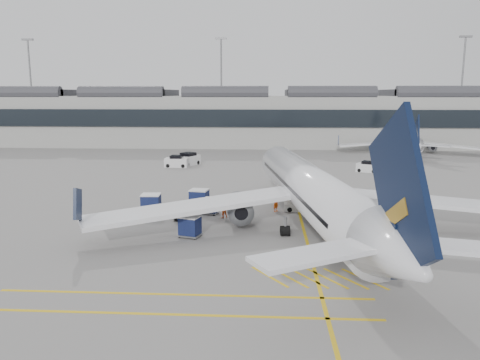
# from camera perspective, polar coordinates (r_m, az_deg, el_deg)

# --- Properties ---
(ground) EXTENTS (220.00, 220.00, 0.00)m
(ground) POSITION_cam_1_polar(r_m,az_deg,el_deg) (37.78, -7.21, -7.38)
(ground) COLOR gray
(ground) RESTS_ON ground
(terminal) EXTENTS (200.00, 20.45, 12.40)m
(terminal) POSITION_cam_1_polar(r_m,az_deg,el_deg) (107.60, -0.32, 7.63)
(terminal) COLOR #9E9E99
(terminal) RESTS_ON ground
(light_masts) EXTENTS (113.00, 0.60, 25.45)m
(light_masts) POSITION_cam_1_polar(r_m,az_deg,el_deg) (121.66, -0.70, 11.89)
(light_masts) COLOR slate
(light_masts) RESTS_ON ground
(apron_markings) EXTENTS (0.25, 60.00, 0.01)m
(apron_markings) POSITION_cam_1_polar(r_m,az_deg,el_deg) (46.89, 7.19, -3.83)
(apron_markings) COLOR gold
(apron_markings) RESTS_ON ground
(airliner_main) EXTENTS (38.05, 41.86, 11.18)m
(airliner_main) POSITION_cam_1_polar(r_m,az_deg,el_deg) (40.53, 8.76, -1.38)
(airliner_main) COLOR silver
(airliner_main) RESTS_ON ground
(airliner_far) EXTENTS (27.29, 30.08, 8.07)m
(airliner_far) POSITION_cam_1_polar(r_m,az_deg,el_deg) (97.80, 19.90, 4.50)
(airliner_far) COLOR silver
(airliner_far) RESTS_ON ground
(belt_loader) EXTENTS (4.91, 1.72, 2.01)m
(belt_loader) POSITION_cam_1_polar(r_m,az_deg,el_deg) (47.28, 7.72, -2.99)
(belt_loader) COLOR silver
(belt_loader) RESTS_ON ground
(baggage_cart_a) EXTENTS (2.13, 1.86, 2.01)m
(baggage_cart_a) POSITION_cam_1_polar(r_m,az_deg,el_deg) (47.53, -5.00, -2.26)
(baggage_cart_a) COLOR gray
(baggage_cart_a) RESTS_ON ground
(baggage_cart_b) EXTENTS (1.80, 1.63, 1.58)m
(baggage_cart_b) POSITION_cam_1_polar(r_m,az_deg,el_deg) (45.49, -3.63, -3.12)
(baggage_cart_b) COLOR gray
(baggage_cart_b) RESTS_ON ground
(baggage_cart_c) EXTENTS (1.98, 1.65, 2.01)m
(baggage_cart_c) POSITION_cam_1_polar(r_m,az_deg,el_deg) (45.99, -10.79, -2.84)
(baggage_cart_c) COLOR gray
(baggage_cart_c) RESTS_ON ground
(baggage_cart_d) EXTENTS (1.99, 1.79, 1.75)m
(baggage_cart_d) POSITION_cam_1_polar(r_m,az_deg,el_deg) (38.45, -6.12, -5.58)
(baggage_cart_d) COLOR gray
(baggage_cart_d) RESTS_ON ground
(ramp_agent_a) EXTENTS (0.77, 0.86, 1.98)m
(ramp_agent_a) POSITION_cam_1_polar(r_m,az_deg,el_deg) (46.45, 4.43, -2.67)
(ramp_agent_a) COLOR #F1500C
(ramp_agent_a) RESTS_ON ground
(ramp_agent_b) EXTENTS (1.02, 0.95, 1.67)m
(ramp_agent_b) POSITION_cam_1_polar(r_m,az_deg,el_deg) (44.05, -2.06, -3.58)
(ramp_agent_b) COLOR #E74B0C
(ramp_agent_b) RESTS_ON ground
(pushback_tug) EXTENTS (2.41, 1.65, 1.27)m
(pushback_tug) POSITION_cam_1_polar(r_m,az_deg,el_deg) (43.76, -6.57, -4.10)
(pushback_tug) COLOR #4E5044
(pushback_tug) RESTS_ON ground
(safety_cone_nose) EXTENTS (0.40, 0.40, 0.56)m
(safety_cone_nose) POSITION_cam_1_polar(r_m,az_deg,el_deg) (60.12, 9.24, -0.43)
(safety_cone_nose) COLOR #F24C0A
(safety_cone_nose) RESTS_ON ground
(safety_cone_engine) EXTENTS (0.33, 0.33, 0.46)m
(safety_cone_engine) POSITION_cam_1_polar(r_m,az_deg,el_deg) (43.15, 9.42, -4.85)
(safety_cone_engine) COLOR #F24C0A
(safety_cone_engine) RESTS_ON ground
(service_van_left) EXTENTS (3.75, 2.05, 1.87)m
(service_van_left) POSITION_cam_1_polar(r_m,az_deg,el_deg) (75.12, -7.73, 2.22)
(service_van_left) COLOR silver
(service_van_left) RESTS_ON ground
(service_van_mid) EXTENTS (3.77, 4.51, 2.08)m
(service_van_mid) POSITION_cam_1_polar(r_m,az_deg,el_deg) (76.77, -6.33, 2.49)
(service_van_mid) COLOR silver
(service_van_mid) RESTS_ON ground
(service_van_right) EXTENTS (3.57, 2.85, 1.64)m
(service_van_right) POSITION_cam_1_polar(r_m,az_deg,el_deg) (72.25, 15.31, 1.53)
(service_van_right) COLOR silver
(service_van_right) RESTS_ON ground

